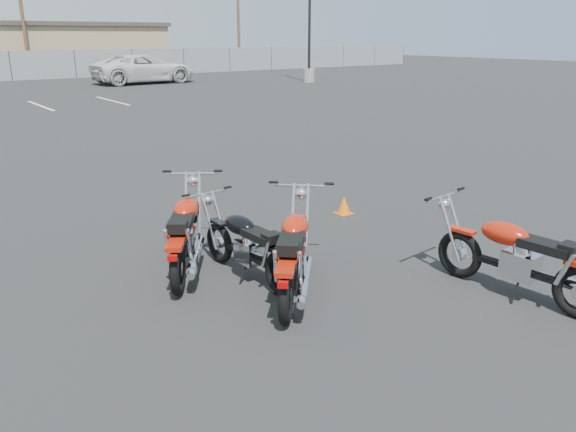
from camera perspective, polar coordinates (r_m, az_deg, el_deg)
ground at (r=6.53m, az=1.74°, el=-7.07°), size 120.00×120.00×0.00m
motorcycle_front_red at (r=6.92m, az=-10.33°, el=-1.73°), size 1.51×1.93×1.02m
motorcycle_second_black at (r=6.58m, az=-4.04°, el=-3.02°), size 0.71×1.84×0.90m
motorcycle_third_red at (r=6.18m, az=0.62°, el=-3.81°), size 1.72×1.81×1.03m
motorcycle_rear_red at (r=6.59m, az=22.33°, el=-3.96°), size 0.78×2.03×0.99m
training_cone_near at (r=9.09m, az=5.70°, el=1.12°), size 0.24×0.24×0.29m
light_pole_east at (r=35.25m, az=2.18°, el=18.20°), size 0.80×0.70×11.05m
tan_building_east at (r=50.53m, az=-21.72°, el=15.70°), size 14.40×9.40×3.70m
utility_pole_c at (r=44.73m, az=-25.50°, el=18.77°), size 1.80×0.24×9.00m
utility_pole_d at (r=52.55m, az=-5.09°, el=19.96°), size 1.80×0.24×9.00m
white_van at (r=35.44m, az=-14.48°, el=15.05°), size 2.87×6.97×2.63m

